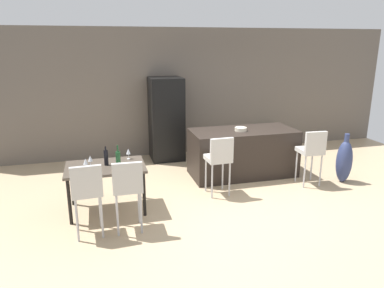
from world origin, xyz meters
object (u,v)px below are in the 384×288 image
at_px(dining_table, 106,171).
at_px(wine_glass_right, 85,162).
at_px(bar_chair_middle, 312,149).
at_px(wine_bottle_corner, 106,157).
at_px(bar_chair_left, 219,157).
at_px(dining_chair_near, 87,189).
at_px(kitchen_island, 243,153).
at_px(dining_chair_far, 128,185).
at_px(potted_plant, 270,138).
at_px(floor_vase, 344,161).
at_px(fruit_bowl, 241,129).
at_px(wine_glass_middle, 128,152).
at_px(wine_glass_far, 90,159).
at_px(refrigerator, 166,119).
at_px(wine_bottle_left, 118,159).

height_order(dining_table, wine_glass_right, wine_glass_right).
xyz_separation_m(bar_chair_middle, wine_bottle_corner, (-3.65, -0.07, 0.17)).
height_order(bar_chair_left, dining_chair_near, same).
bearing_deg(kitchen_island, dining_chair_far, -144.55).
height_order(wine_bottle_corner, wine_glass_right, wine_bottle_corner).
distance_m(bar_chair_middle, wine_glass_right, 3.96).
bearing_deg(bar_chair_left, potted_plant, 46.86).
bearing_deg(dining_chair_near, bar_chair_left, 21.93).
relative_size(bar_chair_middle, wine_bottle_corner, 3.49).
distance_m(dining_table, floor_vase, 4.39).
bearing_deg(wine_bottle_corner, dining_chair_far, -72.72).
bearing_deg(bar_chair_left, fruit_bowl, 48.34).
xyz_separation_m(dining_chair_far, fruit_bowl, (2.33, 1.67, 0.26)).
relative_size(kitchen_island, wine_glass_middle, 11.80).
xyz_separation_m(wine_glass_far, fruit_bowl, (2.81, 0.87, 0.09)).
bearing_deg(bar_chair_left, floor_vase, -0.49).
distance_m(kitchen_island, dining_chair_near, 3.42).
distance_m(bar_chair_left, dining_table, 1.89).
height_order(dining_chair_near, fruit_bowl, dining_chair_near).
xyz_separation_m(dining_table, dining_chair_far, (0.27, -0.76, 0.04)).
bearing_deg(dining_table, bar_chair_left, 3.16).
relative_size(dining_chair_near, wine_bottle_corner, 3.49).
xyz_separation_m(dining_chair_near, dining_chair_far, (0.53, -0.00, 0.00)).
bearing_deg(dining_chair_far, fruit_bowl, 35.53).
relative_size(bar_chair_left, refrigerator, 0.57).
bearing_deg(wine_glass_far, bar_chair_middle, 1.08).
bearing_deg(dining_chair_near, potted_plant, 36.18).
bearing_deg(potted_plant, bar_chair_left, -133.14).
relative_size(bar_chair_left, dining_chair_near, 1.00).
bearing_deg(wine_glass_right, refrigerator, 55.42).
distance_m(kitchen_island, refrigerator, 1.95).
relative_size(wine_glass_right, refrigerator, 0.09).
bearing_deg(wine_bottle_left, refrigerator, 64.06).
distance_m(wine_glass_far, fruit_bowl, 2.95).
bearing_deg(refrigerator, wine_glass_middle, -116.23).
bearing_deg(dining_table, dining_chair_near, -109.21).
distance_m(bar_chair_left, fruit_bowl, 1.10).
xyz_separation_m(dining_chair_far, wine_glass_right, (-0.55, 0.66, 0.17)).
height_order(bar_chair_middle, wine_bottle_left, wine_bottle_left).
bearing_deg(dining_table, dining_chair_far, -70.65).
bearing_deg(wine_bottle_left, bar_chair_left, 8.77).
distance_m(bar_chair_middle, dining_table, 3.67).
relative_size(kitchen_island, dining_table, 1.71).
bearing_deg(wine_glass_far, refrigerator, 55.01).
xyz_separation_m(dining_chair_near, wine_glass_far, (0.05, 0.79, 0.17)).
relative_size(wine_glass_middle, wine_glass_far, 1.00).
relative_size(bar_chair_left, wine_bottle_corner, 3.49).
distance_m(kitchen_island, fruit_bowl, 0.50).
bearing_deg(potted_plant, wine_bottle_left, -146.56).
xyz_separation_m(bar_chair_left, refrigerator, (-0.47, 2.26, 0.22)).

